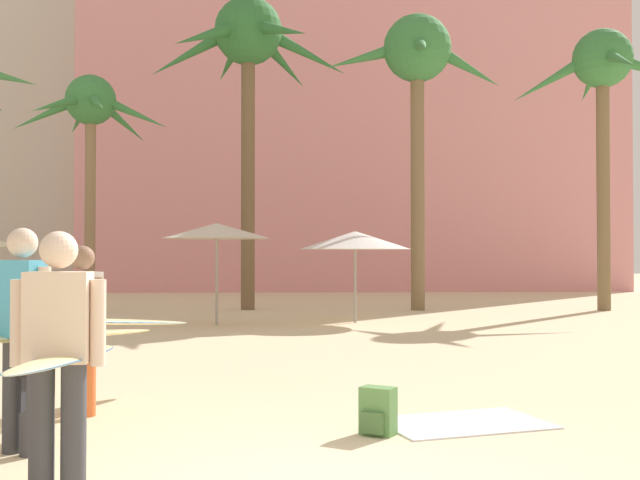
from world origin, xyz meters
The scene contains 13 objects.
hotel_pink centered at (2.61, 33.00, 9.29)m, with size 23.99×9.63×18.59m, color pink.
hotel_tower_gray centered at (-14.09, 41.95, 11.59)m, with size 13.31×9.74×23.18m, color beige.
palm_tree_far_left centered at (-5.88, 17.34, 5.55)m, with size 4.52×4.31×6.72m.
palm_tree_left centered at (8.80, 17.09, 6.66)m, with size 5.39×5.50×8.10m.
palm_tree_right centered at (-1.42, 17.74, 7.56)m, with size 5.93×5.69×9.12m.
palm_tree_far_right centered at (3.48, 17.38, 7.08)m, with size 5.20×5.25×8.56m.
cafe_umbrella_1 centered at (-1.84, 12.81, 2.13)m, with size 2.48×2.48×2.31m.
cafe_umbrella_3 centered at (1.34, 13.31, 1.93)m, with size 2.62×2.62×2.15m.
beach_towel centered at (1.50, 2.45, 0.01)m, with size 1.52×0.99×0.01m, color white.
backpack centered at (0.64, 2.02, 0.20)m, with size 0.35×0.34×0.42m.
person_near_left centered at (-2.21, 3.12, 0.91)m, with size 1.93×2.72×1.68m.
person_near_right centered at (-2.28, 1.59, 0.96)m, with size 1.84×2.36×1.81m.
person_mid_center centered at (-1.60, 0.30, 0.93)m, with size 0.60×3.11×1.74m.
Camera 1 is at (-0.10, -4.82, 1.59)m, focal length 43.52 mm.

